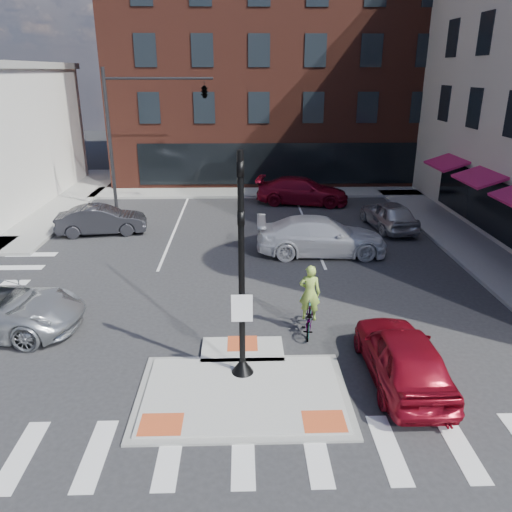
{
  "coord_description": "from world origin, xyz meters",
  "views": [
    {
      "loc": [
        0.03,
        -11.21,
        7.82
      ],
      "look_at": [
        0.48,
        4.37,
        2.0
      ],
      "focal_mm": 35.0,
      "sensor_mm": 36.0,
      "label": 1
    }
  ],
  "objects_px": {
    "white_pickup": "(321,236)",
    "bg_car_silver": "(389,215)",
    "bg_car_red": "(302,191)",
    "red_sedan": "(403,355)",
    "cyclist": "(309,310)",
    "bg_car_dark": "(102,220)"
  },
  "relations": [
    {
      "from": "white_pickup",
      "to": "bg_car_silver",
      "type": "relative_size",
      "value": 1.31
    },
    {
      "from": "bg_car_silver",
      "to": "bg_car_red",
      "type": "distance_m",
      "value": 6.63
    },
    {
      "from": "red_sedan",
      "to": "cyclist",
      "type": "distance_m",
      "value": 3.46
    },
    {
      "from": "bg_car_dark",
      "to": "bg_car_silver",
      "type": "bearing_deg",
      "value": -96.6
    },
    {
      "from": "white_pickup",
      "to": "bg_car_dark",
      "type": "xyz_separation_m",
      "value": [
        -10.66,
        3.26,
        -0.12
      ]
    },
    {
      "from": "bg_car_dark",
      "to": "cyclist",
      "type": "relative_size",
      "value": 1.95
    },
    {
      "from": "bg_car_silver",
      "to": "bg_car_red",
      "type": "xyz_separation_m",
      "value": [
        -3.91,
        5.36,
        0.06
      ]
    },
    {
      "from": "white_pickup",
      "to": "bg_car_red",
      "type": "relative_size",
      "value": 1.03
    },
    {
      "from": "red_sedan",
      "to": "white_pickup",
      "type": "xyz_separation_m",
      "value": [
        -0.65,
        9.89,
        0.08
      ]
    },
    {
      "from": "red_sedan",
      "to": "bg_car_silver",
      "type": "height_order",
      "value": "red_sedan"
    },
    {
      "from": "red_sedan",
      "to": "cyclist",
      "type": "bearing_deg",
      "value": -52.25
    },
    {
      "from": "white_pickup",
      "to": "bg_car_dark",
      "type": "distance_m",
      "value": 11.15
    },
    {
      "from": "red_sedan",
      "to": "white_pickup",
      "type": "relative_size",
      "value": 0.77
    },
    {
      "from": "bg_car_dark",
      "to": "cyclist",
      "type": "xyz_separation_m",
      "value": [
        9.18,
        -10.42,
        0.04
      ]
    },
    {
      "from": "white_pickup",
      "to": "bg_car_silver",
      "type": "height_order",
      "value": "white_pickup"
    },
    {
      "from": "red_sedan",
      "to": "bg_car_dark",
      "type": "height_order",
      "value": "red_sedan"
    },
    {
      "from": "red_sedan",
      "to": "bg_car_red",
      "type": "distance_m",
      "value": 18.94
    },
    {
      "from": "bg_car_silver",
      "to": "cyclist",
      "type": "bearing_deg",
      "value": 54.79
    },
    {
      "from": "bg_car_silver",
      "to": "white_pickup",
      "type": "bearing_deg",
      "value": 34.0
    },
    {
      "from": "red_sedan",
      "to": "white_pickup",
      "type": "bearing_deg",
      "value": -86.46
    },
    {
      "from": "bg_car_red",
      "to": "red_sedan",
      "type": "bearing_deg",
      "value": -167.66
    },
    {
      "from": "red_sedan",
      "to": "bg_car_silver",
      "type": "xyz_separation_m",
      "value": [
        3.44,
        13.57,
        -0.01
      ]
    }
  ]
}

